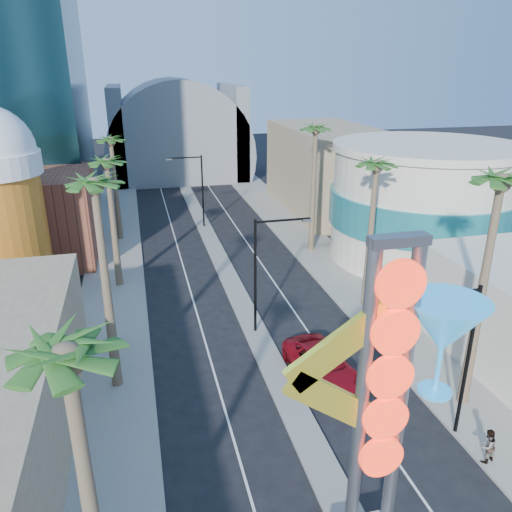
# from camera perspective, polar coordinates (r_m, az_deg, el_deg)

# --- Properties ---
(sidewalk_west) EXTENTS (5.00, 100.00, 0.15)m
(sidewalk_west) POSITION_cam_1_polar(r_m,az_deg,el_deg) (47.09, -15.86, -0.82)
(sidewalk_west) COLOR gray
(sidewalk_west) RESTS_ON ground
(sidewalk_east) EXTENTS (5.00, 100.00, 0.15)m
(sidewalk_east) POSITION_cam_1_polar(r_m,az_deg,el_deg) (49.87, 6.43, 1.11)
(sidewalk_east) COLOR gray
(sidewalk_east) RESTS_ON ground
(median) EXTENTS (1.60, 84.00, 0.15)m
(median) POSITION_cam_1_polar(r_m,az_deg,el_deg) (50.34, -4.97, 1.36)
(median) COLOR gray
(median) RESTS_ON ground
(brick_filler_west) EXTENTS (10.00, 10.00, 8.00)m
(brick_filler_west) POSITION_cam_1_polar(r_m,az_deg,el_deg) (49.46, -23.78, 4.03)
(brick_filler_west) COLOR brown
(brick_filler_west) RESTS_ON ground
(filler_east) EXTENTS (10.00, 20.00, 10.00)m
(filler_east) POSITION_cam_1_polar(r_m,az_deg,el_deg) (62.54, 8.19, 9.82)
(filler_east) COLOR #8F765C
(filler_east) RESTS_ON ground
(turquoise_building) EXTENTS (16.60, 16.60, 10.60)m
(turquoise_building) POSITION_cam_1_polar(r_m,az_deg,el_deg) (47.73, 18.45, 5.74)
(turquoise_building) COLOR beige
(turquoise_building) RESTS_ON ground
(canopy) EXTENTS (22.00, 16.00, 22.00)m
(canopy) POSITION_cam_1_polar(r_m,az_deg,el_deg) (82.17, -8.95, 11.97)
(canopy) COLOR slate
(canopy) RESTS_ON ground
(neon_sign) EXTENTS (6.53, 2.60, 12.55)m
(neon_sign) POSITION_cam_1_polar(r_m,az_deg,el_deg) (17.23, 16.81, -14.29)
(neon_sign) COLOR gray
(neon_sign) RESTS_ON ground
(streetlight_0) EXTENTS (3.79, 0.25, 8.00)m
(streetlight_0) POSITION_cam_1_polar(r_m,az_deg,el_deg) (32.24, 0.86, -1.03)
(streetlight_0) COLOR black
(streetlight_0) RESTS_ON ground
(streetlight_1) EXTENTS (3.79, 0.25, 8.00)m
(streetlight_1) POSITION_cam_1_polar(r_m,az_deg,el_deg) (54.64, -6.72, 8.13)
(streetlight_1) COLOR black
(streetlight_1) RESTS_ON ground
(streetlight_2) EXTENTS (3.45, 0.25, 8.00)m
(streetlight_2) POSITION_cam_1_polar(r_m,az_deg,el_deg) (24.98, 22.35, -9.88)
(streetlight_2) COLOR black
(streetlight_2) RESTS_ON ground
(palm_0) EXTENTS (2.40, 2.40, 11.70)m
(palm_0) POSITION_cam_1_polar(r_m,az_deg,el_deg) (13.13, -20.48, -13.16)
(palm_0) COLOR brown
(palm_0) RESTS_ON ground
(palm_1) EXTENTS (2.40, 2.40, 12.70)m
(palm_1) POSITION_cam_1_polar(r_m,az_deg,el_deg) (25.70, -17.83, 6.13)
(palm_1) COLOR brown
(palm_1) RESTS_ON ground
(palm_2) EXTENTS (2.40, 2.40, 11.20)m
(palm_2) POSITION_cam_1_polar(r_m,az_deg,el_deg) (39.64, -16.61, 9.28)
(palm_2) COLOR brown
(palm_2) RESTS_ON ground
(palm_3) EXTENTS (2.40, 2.40, 11.20)m
(palm_3) POSITION_cam_1_polar(r_m,az_deg,el_deg) (51.46, -16.21, 11.88)
(palm_3) COLOR brown
(palm_3) RESTS_ON ground
(palm_5) EXTENTS (2.40, 2.40, 13.20)m
(palm_5) POSITION_cam_1_polar(r_m,az_deg,el_deg) (25.45, 25.97, 5.89)
(palm_5) COLOR brown
(palm_5) RESTS_ON ground
(palm_6) EXTENTS (2.40, 2.40, 11.70)m
(palm_6) POSITION_cam_1_polar(r_m,az_deg,el_deg) (35.52, 13.54, 9.02)
(palm_6) COLOR brown
(palm_6) RESTS_ON ground
(palm_7) EXTENTS (2.40, 2.40, 12.70)m
(palm_7) POSITION_cam_1_polar(r_m,az_deg,el_deg) (46.20, 6.81, 13.26)
(palm_7) COLOR brown
(palm_7) RESTS_ON ground
(red_pickup) EXTENTS (3.48, 6.34, 1.68)m
(red_pickup) POSITION_cam_1_polar(r_m,az_deg,el_deg) (29.69, 7.55, -12.13)
(red_pickup) COLOR maroon
(red_pickup) RESTS_ON ground
(pedestrian_b) EXTENTS (0.95, 0.82, 1.69)m
(pedestrian_b) POSITION_cam_1_polar(r_m,az_deg,el_deg) (26.13, 24.94, -19.08)
(pedestrian_b) COLOR gray
(pedestrian_b) RESTS_ON sidewalk_east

